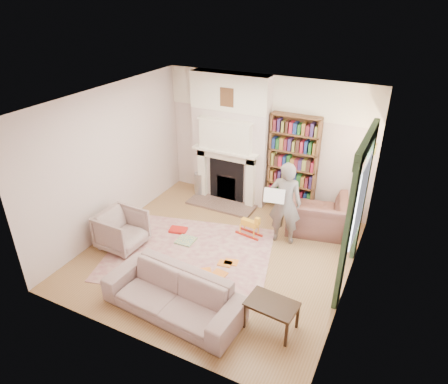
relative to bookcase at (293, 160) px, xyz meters
The scene contains 25 objects.
floor 2.51m from the bookcase, 107.05° to the right, with size 4.50×4.50×0.00m, color olive.
ceiling 2.75m from the bookcase, 107.05° to the right, with size 4.50×4.50×0.00m, color white.
wall_back 0.70m from the bookcase, 168.69° to the left, with size 4.50×4.50×0.00m, color beige.
wall_front 4.42m from the bookcase, 98.46° to the right, with size 4.50×4.50×0.00m, color beige.
wall_left 3.60m from the bookcase, 143.83° to the right, with size 4.50×4.50×0.00m, color beige.
wall_right 2.67m from the bookcase, 52.96° to the right, with size 4.50×4.50×0.00m, color beige.
fireplace 1.42m from the bookcase, behind, with size 1.70×0.58×2.80m.
bookcase is the anchor object (origin of this frame).
window 2.36m from the bookcase, 47.34° to the right, with size 0.02×0.90×1.30m, color silver.
curtain_left 2.87m from the bookcase, 57.36° to the right, with size 0.07×0.32×2.40m, color #2A422A.
curtain_right 1.86m from the bookcase, 33.35° to the right, with size 0.07×0.32×2.40m, color #2A422A.
pelmet 2.60m from the bookcase, 48.16° to the right, with size 0.09×1.70×0.24m, color #2A422A.
wall_sconce 1.68m from the bookcase, 24.19° to the right, with size 0.20×0.24×0.24m, color gold, non-canonical shape.
rug 2.87m from the bookcase, 115.29° to the right, with size 2.90×2.23×0.01m, color beige.
armchair_reading 1.22m from the bookcase, 39.80° to the right, with size 1.14×1.00×0.74m, color #442C24.
armchair_left 3.66m from the bookcase, 130.91° to the right, with size 0.75×0.78×0.71m, color #BBB19A.
sofa 3.83m from the bookcase, 98.97° to the right, with size 2.12×0.83×0.62m, color #A49787.
man_reading 1.27m from the bookcase, 77.81° to the right, with size 0.59×0.39×1.62m, color #61564D.
newspaper 1.40m from the bookcase, 85.60° to the right, with size 0.37×0.02×0.26m, color white.
coffee_table 3.57m from the bookcase, 76.10° to the right, with size 0.70×0.45×0.45m, color #332011, non-canonical shape.
paraffin_heater 2.28m from the bookcase, behind, with size 0.24×0.24×0.55m, color #9D9FA4.
rocking_horse 1.67m from the bookcase, 106.09° to the right, with size 0.52×0.21×0.45m, color gold, non-canonical shape.
board_game 2.73m from the bookcase, 123.70° to the right, with size 0.34×0.34×0.03m, color #F2D755.
game_box_lid 2.74m from the bookcase, 132.68° to the right, with size 0.34×0.22×0.06m, color red.
comic_annuals 2.77m from the bookcase, 99.52° to the right, with size 0.59×0.69×0.02m.
Camera 1 is at (2.75, -5.25, 4.36)m, focal length 32.00 mm.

